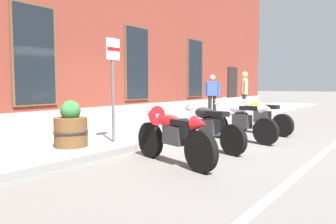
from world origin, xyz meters
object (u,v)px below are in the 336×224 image
(motorcycle_red_sport, at_px, (171,133))
(pedestrian_blue_top, at_px, (212,93))
(motorcycle_yellow_naked, at_px, (260,117))
(pedestrian_tan_coat, at_px, (244,91))
(motorcycle_black_naked, at_px, (207,127))
(motorcycle_white_sport, at_px, (238,117))
(parking_sign, at_px, (113,74))
(barrel_planter, at_px, (71,128))

(motorcycle_red_sport, distance_m, pedestrian_blue_top, 7.58)
(motorcycle_yellow_naked, bearing_deg, pedestrian_tan_coat, 28.97)
(motorcycle_black_naked, distance_m, pedestrian_tan_coat, 6.57)
(motorcycle_red_sport, xyz_separation_m, motorcycle_black_naked, (1.45, 0.09, -0.06))
(motorcycle_yellow_naked, distance_m, pedestrian_tan_coat, 3.95)
(motorcycle_red_sport, height_order, motorcycle_white_sport, motorcycle_white_sport)
(motorcycle_red_sport, relative_size, motorcycle_black_naked, 1.00)
(pedestrian_tan_coat, bearing_deg, parking_sign, -179.37)
(pedestrian_tan_coat, relative_size, parking_sign, 0.79)
(motorcycle_yellow_naked, height_order, parking_sign, parking_sign)
(motorcycle_white_sport, xyz_separation_m, barrel_planter, (-3.32, 2.08, -0.06))
(parking_sign, bearing_deg, motorcycle_black_naked, -58.88)
(motorcycle_white_sport, relative_size, barrel_planter, 2.18)
(motorcycle_red_sport, height_order, barrel_planter, barrel_planter)
(motorcycle_yellow_naked, height_order, pedestrian_blue_top, pedestrian_blue_top)
(motorcycle_white_sport, height_order, pedestrian_blue_top, pedestrian_blue_top)
(parking_sign, bearing_deg, pedestrian_tan_coat, 0.63)
(pedestrian_blue_top, bearing_deg, pedestrian_tan_coat, -53.85)
(motorcycle_white_sport, distance_m, barrel_planter, 3.92)
(motorcycle_white_sport, bearing_deg, barrel_planter, 147.86)
(motorcycle_black_naked, distance_m, motorcycle_yellow_naked, 2.88)
(pedestrian_tan_coat, height_order, barrel_planter, pedestrian_tan_coat)
(motorcycle_white_sport, height_order, pedestrian_tan_coat, pedestrian_tan_coat)
(motorcycle_white_sport, relative_size, parking_sign, 0.90)
(motorcycle_red_sport, relative_size, motorcycle_yellow_naked, 1.03)
(motorcycle_black_naked, distance_m, barrel_planter, 2.77)
(pedestrian_tan_coat, xyz_separation_m, barrel_planter, (-8.19, 0.24, -0.61))
(motorcycle_yellow_naked, bearing_deg, parking_sign, 155.20)
(pedestrian_blue_top, bearing_deg, motorcycle_black_naked, -153.16)
(motorcycle_yellow_naked, relative_size, parking_sign, 0.87)
(barrel_planter, bearing_deg, parking_sign, -19.81)
(motorcycle_white_sport, bearing_deg, parking_sign, 144.07)
(motorcycle_black_naked, relative_size, pedestrian_tan_coat, 1.14)
(barrel_planter, bearing_deg, motorcycle_white_sport, -32.14)
(pedestrian_blue_top, height_order, pedestrian_tan_coat, pedestrian_tan_coat)
(motorcycle_black_naked, height_order, motorcycle_white_sport, motorcycle_white_sport)
(pedestrian_blue_top, relative_size, parking_sign, 0.73)
(pedestrian_tan_coat, bearing_deg, pedestrian_blue_top, 126.15)
(motorcycle_black_naked, xyz_separation_m, barrel_planter, (-1.90, 2.01, 0.03))
(motorcycle_white_sport, xyz_separation_m, parking_sign, (-2.44, 1.77, 1.01))
(pedestrian_tan_coat, bearing_deg, motorcycle_black_naked, -164.20)
(motorcycle_red_sport, relative_size, parking_sign, 0.90)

